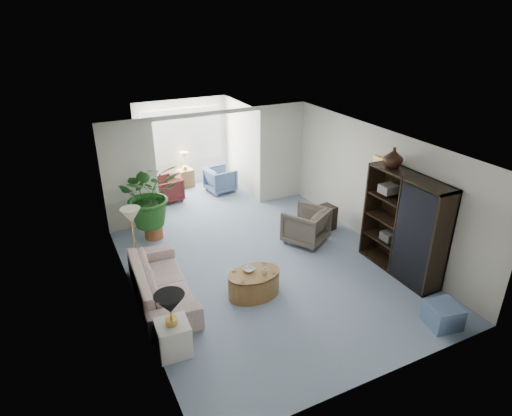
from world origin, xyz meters
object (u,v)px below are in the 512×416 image
coffee_cup (264,271)px  entertainment_cabinet (404,225)px  floor_lamp (131,216)px  side_table_dark (325,218)px  sunroom_chair_maroon (167,189)px  plant_pot (154,231)px  coffee_table (254,284)px  coffee_bowl (249,269)px  wingback_chair (306,226)px  table_lamp (170,304)px  cabinet_urn (393,157)px  sunroom_table (186,178)px  end_table (173,338)px  framed_picture (383,171)px  sofa (162,283)px  sunroom_chair_blue (220,180)px  ottoman (443,315)px

coffee_cup → entertainment_cabinet: size_ratio=0.05×
floor_lamp → side_table_dark: floor_lamp is taller
entertainment_cabinet → sunroom_chair_maroon: bearing=120.3°
plant_pot → sunroom_chair_maroon: (0.82, 1.82, 0.16)m
coffee_table → coffee_bowl: 0.27m
wingback_chair → plant_pot: size_ratio=2.10×
floor_lamp → side_table_dark: size_ratio=0.65×
table_lamp → plant_pot: (0.63, 3.62, -0.71)m
cabinet_urn → sunroom_table: bearing=112.8°
table_lamp → end_table: bearing=0.0°
floor_lamp → end_table: bearing=-89.6°
framed_picture → entertainment_cabinet: (-0.23, -0.95, -0.72)m
framed_picture → entertainment_cabinet: size_ratio=0.26×
sofa → sunroom_table: size_ratio=4.42×
sunroom_table → table_lamp: bearing=-109.6°
wingback_chair → sunroom_table: bearing=-102.9°
table_lamp → entertainment_cabinet: bearing=2.8°
framed_picture → floor_lamp: bearing=166.9°
cabinet_urn → sunroom_chair_blue: bearing=108.2°
sunroom_chair_blue → sunroom_chair_maroon: size_ratio=1.03×
table_lamp → floor_lamp: floor_lamp is taller
sofa → end_table: 1.37m
coffee_bowl → sunroom_chair_blue: 4.78m
sunroom_table → coffee_cup: bearing=-93.9°
floor_lamp → coffee_cup: size_ratio=3.45×
floor_lamp → plant_pot: floor_lamp is taller
side_table_dark → ottoman: bearing=-93.3°
entertainment_cabinet → sunroom_chair_blue: 5.48m
table_lamp → entertainment_cabinet: 4.51m
wingback_chair → side_table_dark: 0.77m
entertainment_cabinet → ottoman: (-0.49, -1.53, -0.78)m
end_table → plant_pot: (0.63, 3.62, -0.10)m
entertainment_cabinet → end_table: bearing=-177.2°
end_table → side_table_dark: side_table_dark is taller
sunroom_chair_maroon → sunroom_table: 1.06m
coffee_cup → sunroom_table: coffee_cup is taller
wingback_chair → sunroom_chair_blue: size_ratio=1.15×
side_table_dark → ottoman: (-0.21, -3.60, -0.08)m
sofa → sunroom_table: bearing=-18.8°
end_table → side_table_dark: (4.22, 2.29, 0.02)m
cabinet_urn → floor_lamp: bearing=160.9°
coffee_cup → floor_lamp: bearing=138.5°
framed_picture → cabinet_urn: bearing=-116.9°
floor_lamp → wingback_chair: (3.53, -0.29, -0.87)m
sofa → cabinet_urn: (4.30, -0.63, 1.81)m
table_lamp → entertainment_cabinet: (4.50, 0.22, 0.11)m
floor_lamp → coffee_bowl: size_ratio=1.70×
coffee_bowl → cabinet_urn: size_ratio=0.57×
framed_picture → cabinet_urn: size_ratio=1.35×
table_lamp → coffee_cup: table_lamp is taller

